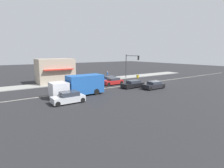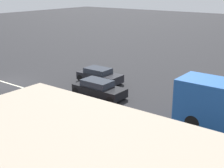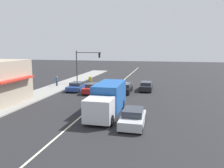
{
  "view_description": "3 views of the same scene",
  "coord_description": "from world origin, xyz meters",
  "px_view_note": "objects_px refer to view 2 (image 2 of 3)",
  "views": [
    {
      "loc": [
        -24.95,
        28.93,
        5.96
      ],
      "look_at": [
        -1.58,
        12.69,
        0.96
      ],
      "focal_mm": 28.0,
      "sensor_mm": 36.0,
      "label": 1
    },
    {
      "loc": [
        15.05,
        23.01,
        8.14
      ],
      "look_at": [
        -1.98,
        10.06,
        1.33
      ],
      "focal_mm": 50.0,
      "sensor_mm": 36.0,
      "label": 2
    },
    {
      "loc": [
        -7.12,
        38.55,
        6.35
      ],
      "look_at": [
        -1.0,
        11.63,
        1.68
      ],
      "focal_mm": 35.0,
      "sensor_mm": 36.0,
      "label": 3
    }
  ],
  "objects_px": {
    "suv_black": "(99,89)",
    "coupe_blue": "(22,121)",
    "hatchback_red": "(70,110)",
    "sedan_dark": "(99,76)"
  },
  "relations": [
    {
      "from": "hatchback_red",
      "to": "coupe_blue",
      "type": "bearing_deg",
      "value": -21.31
    },
    {
      "from": "suv_black",
      "to": "hatchback_red",
      "type": "distance_m",
      "value": 4.57
    },
    {
      "from": "coupe_blue",
      "to": "hatchback_red",
      "type": "bearing_deg",
      "value": 158.69
    },
    {
      "from": "suv_black",
      "to": "coupe_blue",
      "type": "height_order",
      "value": "suv_black"
    },
    {
      "from": "suv_black",
      "to": "coupe_blue",
      "type": "bearing_deg",
      "value": 1.26
    },
    {
      "from": "suv_black",
      "to": "sedan_dark",
      "type": "distance_m",
      "value": 3.59
    },
    {
      "from": "coupe_blue",
      "to": "hatchback_red",
      "type": "distance_m",
      "value": 3.01
    },
    {
      "from": "sedan_dark",
      "to": "suv_black",
      "type": "bearing_deg",
      "value": 38.72
    },
    {
      "from": "hatchback_red",
      "to": "sedan_dark",
      "type": "bearing_deg",
      "value": -154.11
    },
    {
      "from": "sedan_dark",
      "to": "hatchback_red",
      "type": "distance_m",
      "value": 8.0
    }
  ]
}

